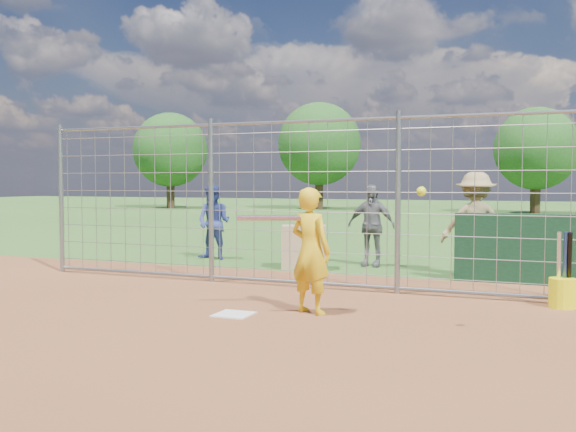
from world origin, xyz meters
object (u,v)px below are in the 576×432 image
at_px(bystander_a, 214,222).
at_px(equipment_bin, 304,247).
at_px(bystander_b, 371,225).
at_px(bystander_c, 476,224).
at_px(batter, 310,251).
at_px(bucket_with_bats, 563,289).

height_order(bystander_a, equipment_bin, bystander_a).
relative_size(bystander_b, equipment_bin, 1.94).
distance_m(bystander_a, equipment_bin, 2.37).
distance_m(bystander_b, bystander_c, 2.07).
bearing_deg(batter, equipment_bin, -49.56).
bearing_deg(bucket_with_bats, equipment_bin, 152.80).
xyz_separation_m(bystander_b, equipment_bin, (-1.06, -0.81, -0.38)).
bearing_deg(batter, bucket_with_bats, -133.29).
relative_size(equipment_bin, bucket_with_bats, 0.82).
distance_m(bystander_c, equipment_bin, 3.07).
xyz_separation_m(batter, equipment_bin, (-1.48, 3.74, -0.37)).
relative_size(batter, bucket_with_bats, 1.57).
height_order(bystander_a, bucket_with_bats, bystander_a).
distance_m(batter, bucket_with_bats, 3.27).
xyz_separation_m(batter, bucket_with_bats, (2.86, 1.51, -0.52)).
bearing_deg(bucket_with_bats, bystander_b, 137.18).
height_order(bystander_c, equipment_bin, bystander_c).
relative_size(bystander_a, bucket_with_bats, 1.58).
xyz_separation_m(bystander_a, bystander_b, (3.29, 0.13, 0.01)).
bearing_deg(bystander_b, bystander_c, -15.44).
xyz_separation_m(bystander_b, bystander_c, (1.97, -0.63, 0.11)).
bearing_deg(bucket_with_bats, bystander_a, 156.13).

